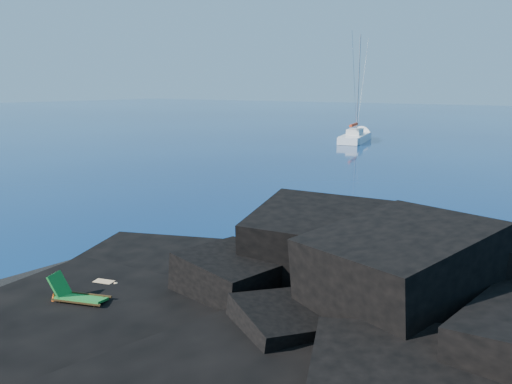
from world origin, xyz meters
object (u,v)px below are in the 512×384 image
Objects in this scene: marker_cone at (54,301)px; sailboat at (355,141)px; sunbather at (104,284)px; deck_chair at (81,291)px.

sailboat is at bearing 103.97° from marker_cone.
sunbather is 3.63× the size of marker_cone.
sailboat is 7.80× the size of deck_chair.
marker_cone is (-0.78, -0.47, -0.35)m from deck_chair.
deck_chair is 0.92× the size of sunbather.
sailboat is 55.99m from marker_cone.
sailboat is 7.16× the size of sunbather.
sunbather is (13.53, -52.39, 0.53)m from sailboat.
deck_chair is at bearing 31.11° from marker_cone.
deck_chair is 0.98m from marker_cone.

